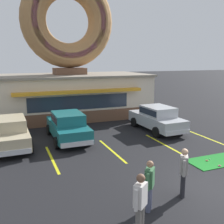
{
  "coord_description": "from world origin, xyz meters",
  "views": [
    {
      "loc": [
        -6.63,
        -6.7,
        4.56
      ],
      "look_at": [
        -1.92,
        5.0,
        2.0
      ],
      "focal_mm": 42.0,
      "sensor_mm": 36.0,
      "label": 1
    }
  ],
  "objects_px": {
    "car_teal": "(68,125)",
    "pedestrian_hooded_kid": "(140,202)",
    "pedestrian_leather_jacket_man": "(184,170)",
    "car_champagne": "(10,131)",
    "trash_bin": "(159,110)",
    "pedestrian_blue_sweater_man": "(149,183)",
    "car_silver": "(157,117)",
    "golf_ball": "(210,159)"
  },
  "relations": [
    {
      "from": "car_champagne",
      "to": "car_silver",
      "type": "bearing_deg",
      "value": -0.24
    },
    {
      "from": "pedestrian_hooded_kid",
      "to": "pedestrian_leather_jacket_man",
      "type": "height_order",
      "value": "pedestrian_hooded_kid"
    },
    {
      "from": "pedestrian_blue_sweater_man",
      "to": "pedestrian_leather_jacket_man",
      "type": "bearing_deg",
      "value": 11.98
    },
    {
      "from": "golf_ball",
      "to": "pedestrian_blue_sweater_man",
      "type": "height_order",
      "value": "pedestrian_blue_sweater_man"
    },
    {
      "from": "car_champagne",
      "to": "pedestrian_blue_sweater_man",
      "type": "bearing_deg",
      "value": -64.21
    },
    {
      "from": "golf_ball",
      "to": "pedestrian_blue_sweater_man",
      "type": "bearing_deg",
      "value": -151.76
    },
    {
      "from": "car_champagne",
      "to": "pedestrian_hooded_kid",
      "type": "xyz_separation_m",
      "value": [
        2.99,
        -8.8,
        0.09
      ]
    },
    {
      "from": "car_teal",
      "to": "pedestrian_blue_sweater_man",
      "type": "relative_size",
      "value": 2.84
    },
    {
      "from": "car_teal",
      "to": "pedestrian_blue_sweater_man",
      "type": "height_order",
      "value": "pedestrian_blue_sweater_man"
    },
    {
      "from": "golf_ball",
      "to": "car_champagne",
      "type": "relative_size",
      "value": 0.01
    },
    {
      "from": "car_champagne",
      "to": "pedestrian_blue_sweater_man",
      "type": "distance_m",
      "value": 8.73
    },
    {
      "from": "car_champagne",
      "to": "car_teal",
      "type": "xyz_separation_m",
      "value": [
        3.09,
        0.12,
        0.0
      ]
    },
    {
      "from": "pedestrian_leather_jacket_man",
      "to": "trash_bin",
      "type": "xyz_separation_m",
      "value": [
        5.99,
        11.12,
        -0.44
      ]
    },
    {
      "from": "pedestrian_leather_jacket_man",
      "to": "pedestrian_blue_sweater_man",
      "type": "bearing_deg",
      "value": -168.02
    },
    {
      "from": "pedestrian_blue_sweater_man",
      "to": "pedestrian_hooded_kid",
      "type": "bearing_deg",
      "value": -130.94
    },
    {
      "from": "car_silver",
      "to": "trash_bin",
      "type": "xyz_separation_m",
      "value": [
        2.4,
        3.61,
        -0.37
      ]
    },
    {
      "from": "car_champagne",
      "to": "car_teal",
      "type": "height_order",
      "value": "same"
    },
    {
      "from": "car_teal",
      "to": "golf_ball",
      "type": "bearing_deg",
      "value": -45.76
    },
    {
      "from": "car_champagne",
      "to": "pedestrian_hooded_kid",
      "type": "bearing_deg",
      "value": -71.24
    },
    {
      "from": "car_silver",
      "to": "pedestrian_leather_jacket_man",
      "type": "xyz_separation_m",
      "value": [
        -3.58,
        -7.51,
        0.06
      ]
    },
    {
      "from": "car_silver",
      "to": "car_champagne",
      "type": "bearing_deg",
      "value": 179.76
    },
    {
      "from": "car_champagne",
      "to": "trash_bin",
      "type": "xyz_separation_m",
      "value": [
        11.26,
        3.57,
        -0.37
      ]
    },
    {
      "from": "car_champagne",
      "to": "trash_bin",
      "type": "relative_size",
      "value": 4.71
    },
    {
      "from": "car_silver",
      "to": "pedestrian_hooded_kid",
      "type": "xyz_separation_m",
      "value": [
        -5.87,
        -8.76,
        0.09
      ]
    },
    {
      "from": "car_champagne",
      "to": "car_silver",
      "type": "relative_size",
      "value": 1.0
    },
    {
      "from": "car_champagne",
      "to": "pedestrian_hooded_kid",
      "type": "relative_size",
      "value": 2.65
    },
    {
      "from": "car_silver",
      "to": "pedestrian_blue_sweater_man",
      "type": "distance_m",
      "value": 9.32
    },
    {
      "from": "car_champagne",
      "to": "car_silver",
      "type": "height_order",
      "value": "same"
    },
    {
      "from": "pedestrian_leather_jacket_man",
      "to": "trash_bin",
      "type": "height_order",
      "value": "pedestrian_leather_jacket_man"
    },
    {
      "from": "golf_ball",
      "to": "car_silver",
      "type": "distance_m",
      "value": 5.41
    },
    {
      "from": "car_teal",
      "to": "pedestrian_leather_jacket_man",
      "type": "height_order",
      "value": "pedestrian_leather_jacket_man"
    },
    {
      "from": "car_teal",
      "to": "trash_bin",
      "type": "relative_size",
      "value": 4.69
    },
    {
      "from": "golf_ball",
      "to": "car_teal",
      "type": "height_order",
      "value": "car_teal"
    },
    {
      "from": "golf_ball",
      "to": "pedestrian_leather_jacket_man",
      "type": "height_order",
      "value": "pedestrian_leather_jacket_man"
    },
    {
      "from": "golf_ball",
      "to": "pedestrian_leather_jacket_man",
      "type": "distance_m",
      "value": 3.94
    },
    {
      "from": "pedestrian_leather_jacket_man",
      "to": "pedestrian_hooded_kid",
      "type": "bearing_deg",
      "value": -151.39
    },
    {
      "from": "pedestrian_blue_sweater_man",
      "to": "pedestrian_hooded_kid",
      "type": "distance_m",
      "value": 1.24
    },
    {
      "from": "car_champagne",
      "to": "pedestrian_leather_jacket_man",
      "type": "distance_m",
      "value": 9.21
    },
    {
      "from": "car_teal",
      "to": "car_champagne",
      "type": "bearing_deg",
      "value": -177.79
    },
    {
      "from": "car_champagne",
      "to": "pedestrian_leather_jacket_man",
      "type": "bearing_deg",
      "value": -55.04
    },
    {
      "from": "golf_ball",
      "to": "car_champagne",
      "type": "height_order",
      "value": "car_champagne"
    },
    {
      "from": "car_teal",
      "to": "pedestrian_hooded_kid",
      "type": "distance_m",
      "value": 8.92
    }
  ]
}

